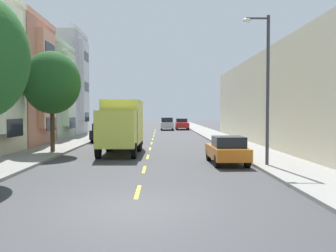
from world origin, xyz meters
The scene contains 16 objects.
ground_plane centered at (0.00, 30.00, 0.00)m, with size 160.00×160.00×0.00m, color #38383A.
sidewalk_left centered at (-7.10, 28.00, 0.07)m, with size 3.20×120.00×0.14m, color gray.
sidewalk_right centered at (7.10, 28.00, 0.07)m, with size 3.20×120.00×0.14m, color gray.
lane_centerline_dashes centered at (0.00, 24.50, 0.00)m, with size 0.14×47.20×0.01m.
townhouse_fourth_sage centered at (-14.01, 26.89, 4.68)m, with size 11.44×7.19×9.76m.
townhouse_fifth_dove_grey centered at (-14.31, 34.28, 6.07)m, with size 12.04×7.19×12.55m.
apartment_block_opposite centered at (13.70, 20.00, 3.77)m, with size 10.00×36.00×7.54m, color beige.
street_tree_second centered at (-6.40, 13.96, 4.70)m, with size 3.76×3.76×6.65m.
street_lamp centered at (5.96, 7.51, 4.38)m, with size 1.35×0.28×7.38m.
delivery_box_truck centered at (-1.80, 14.03, 1.98)m, with size 2.51×7.18×3.56m.
parked_pickup_black centered at (-4.45, 24.15, 0.83)m, with size 2.04×5.31×1.73m.
parked_hatchback_orange centered at (4.32, 8.68, 0.76)m, with size 1.82×4.04×1.50m.
parked_hatchback_teal centered at (-4.49, 37.51, 0.76)m, with size 1.78×4.02×1.50m.
parked_suv_charcoal centered at (-4.40, 53.46, 0.99)m, with size 2.02×4.83×1.93m.
parked_pickup_red centered at (4.22, 48.12, 0.83)m, with size 2.03×5.31×1.73m.
moving_silver_sedan centered at (1.80, 46.44, 0.99)m, with size 1.95×4.80×1.93m.
Camera 1 is at (0.78, -10.66, 2.75)m, focal length 39.41 mm.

